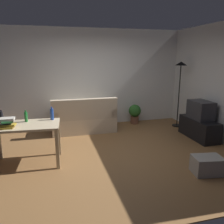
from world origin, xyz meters
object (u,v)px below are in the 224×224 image
Objects in this scene: couch at (84,120)px; torchiere_lamp at (180,76)px; bottle_blue at (52,114)px; tv_stand at (199,128)px; potted_plant at (135,113)px; storage_box at (207,165)px; bottle_green at (26,117)px; book_stack at (7,123)px; bottle_dark at (2,117)px; tv at (201,110)px; desk at (25,130)px.

torchiere_lamp is (2.64, -0.24, 1.10)m from couch.
bottle_blue reaches higher than couch.
torchiere_lamp is (0.00, 1.00, 1.17)m from tv_stand.
torchiere_lamp reaches higher than potted_plant.
torchiere_lamp is 3.77× the size of storage_box.
potted_plant is 3.36m from bottle_green.
bottle_blue is 0.95× the size of book_stack.
bottle_blue is at bearing 26.09° from book_stack.
tv_stand is 4.71× the size of bottle_dark.
tv is 4.34m from bottle_dark.
tv is 0.33× the size of torchiere_lamp.
bottle_dark is (-4.33, -0.14, 0.62)m from tv_stand.
tv is 3.45m from bottle_blue.
storage_box is at bearing 149.22° from tv_stand.
bottle_green is (-2.97, 1.35, 0.71)m from storage_box.
tv is at bearing -55.02° from potted_plant.
torchiere_lamp is at bearing 14.73° from bottle_dark.
couch reaches higher than desk.
torchiere_lamp is at bearing 70.08° from storage_box.
desk is 0.56m from bottle_blue.
torchiere_lamp reaches higher than bottle_dark.
torchiere_lamp is 3.00m from storage_box.
potted_plant is at bearing 34.27° from book_stack.
tv is at bearing 3.10° from bottle_blue.
bottle_green is (0.43, -0.07, -0.01)m from bottle_dark.
desk is at bearing -145.56° from potted_plant.
bottle_dark reaches higher than couch.
bottle_dark reaches higher than tv_stand.
potted_plant is 1.19× the size of storage_box.
couch reaches higher than potted_plant.
bottle_blue reaches higher than potted_plant.
potted_plant is (-1.08, 1.56, 0.09)m from tv_stand.
bottle_blue reaches higher than storage_box.
storage_box is (-0.93, -1.56, -0.55)m from tv.
torchiere_lamp is 7.76× the size of bottle_dark.
tv is 2.24× the size of book_stack.
torchiere_lamp is 7.13× the size of bottle_blue.
potted_plant is 2.12× the size of book_stack.
potted_plant is at bearing 38.48° from desk.
torchiere_lamp is 6.75× the size of book_stack.
desk is at bearing -93.65° from bottle_green.
tv is at bearing 9.64° from desk.
bottle_blue is (-0.79, -1.43, 0.56)m from couch.
desk is at bearing -160.49° from torchiere_lamp.
bottle_green is (-1.26, -1.45, 0.55)m from couch.
desk is at bearing 95.59° from tv.
desk is (-3.92, -0.38, -0.05)m from tv.
book_stack is at bearing -159.61° from torchiere_lamp.
couch is 7.06× the size of bottle_dark.
bottle_green is 0.43m from book_stack.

